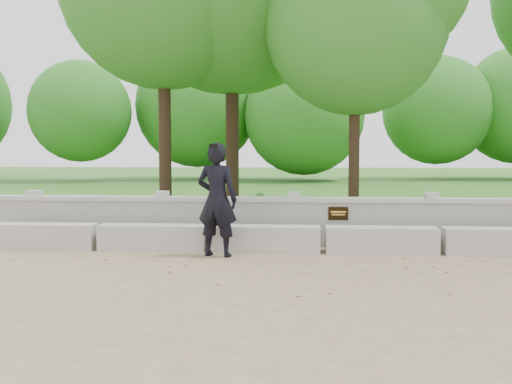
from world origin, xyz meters
TOP-DOWN VIEW (x-y plane):
  - ground at (0.00, 0.00)m, footprint 80.00×80.00m
  - lawn at (0.00, 14.00)m, footprint 40.00×22.00m
  - concrete_bench at (0.00, 1.90)m, footprint 11.90×0.45m
  - parapet_wall at (0.00, 2.60)m, footprint 12.50×0.35m
  - man_main at (-1.78, 1.40)m, footprint 0.78×0.71m
  - tree_near_right at (0.76, 4.42)m, footprint 3.86×3.86m
  - shrub_a at (-2.07, 3.41)m, footprint 0.41×0.34m
  - shrub_b at (-1.34, 4.84)m, footprint 0.36×0.39m

SIDE VIEW (x-z plane):
  - ground at x=0.00m, z-range 0.00..0.00m
  - lawn at x=0.00m, z-range 0.00..0.25m
  - concrete_bench at x=0.00m, z-range 0.00..0.45m
  - parapet_wall at x=0.00m, z-range 0.01..0.91m
  - shrub_b at x=-1.34m, z-range 0.25..0.82m
  - shrub_a at x=-2.07m, z-range 0.25..0.91m
  - man_main at x=-1.78m, z-range 0.00..1.90m
  - tree_near_right at x=0.76m, z-range 1.52..7.93m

